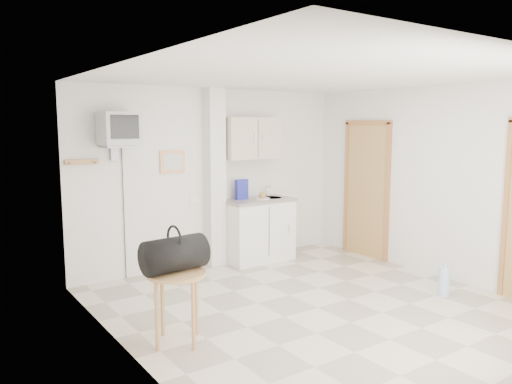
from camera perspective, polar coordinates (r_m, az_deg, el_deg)
ground at (r=5.66m, az=7.10°, el=-12.99°), size 4.50×4.50×0.00m
room_envelope at (r=5.55m, az=8.59°, el=2.88°), size 4.24×4.54×2.55m
kitchenette at (r=7.32m, az=0.05°, el=-1.66°), size 1.03×0.58×2.10m
crt_television at (r=6.31m, az=-15.41°, el=6.88°), size 0.44×0.45×2.15m
round_table at (r=4.67m, az=-9.04°, el=-10.33°), size 0.53×0.53×0.67m
duffel_bag at (r=4.63m, az=-9.30°, el=-7.01°), size 0.61×0.37×0.43m
water_bottle at (r=6.33m, az=20.73°, el=-9.54°), size 0.13×0.13×0.39m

